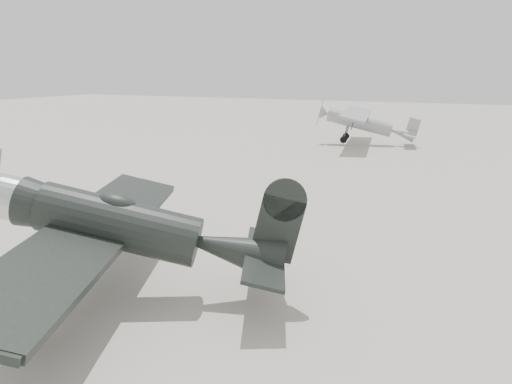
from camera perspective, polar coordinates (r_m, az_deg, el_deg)
ground at (r=15.98m, az=-1.63°, el=-7.38°), size 160.00×160.00×0.00m
lowwing_monoplane at (r=12.96m, az=-13.69°, el=-4.11°), size 8.16×10.80×3.55m
highwing_monoplane at (r=40.20m, az=12.20°, el=8.02°), size 7.74×10.86×3.06m
sign_board at (r=12.11m, az=-26.62°, el=-11.55°), size 0.42×1.00×1.49m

